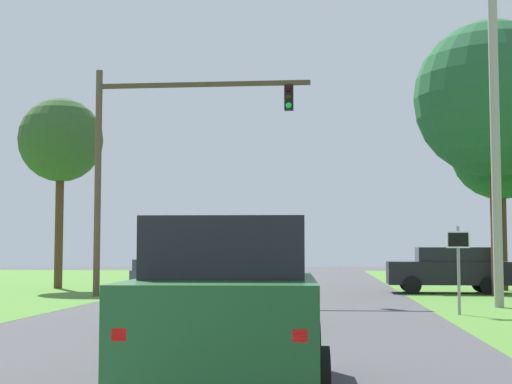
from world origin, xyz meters
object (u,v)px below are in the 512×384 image
at_px(traffic_light, 151,146).
at_px(pickup_truck_lead, 203,282).
at_px(red_suv_near, 229,302).
at_px(utility_pole_right, 495,146).
at_px(extra_tree_2, 61,141).
at_px(keep_moving_sign, 458,258).
at_px(extra_tree_1, 501,150).
at_px(oak_tree_right, 493,99).
at_px(crossing_suv_far, 448,269).

bearing_deg(traffic_light, pickup_truck_lead, -71.06).
height_order(red_suv_near, pickup_truck_lead, red_suv_near).
relative_size(pickup_truck_lead, utility_pole_right, 0.59).
bearing_deg(red_suv_near, extra_tree_2, 114.16).
distance_m(red_suv_near, extra_tree_2, 26.27).
height_order(pickup_truck_lead, keep_moving_sign, keep_moving_sign).
xyz_separation_m(pickup_truck_lead, keep_moving_sign, (6.08, 3.99, 0.48)).
distance_m(red_suv_near, utility_pole_right, 15.71).
distance_m(extra_tree_1, extra_tree_2, 18.95).
bearing_deg(extra_tree_2, keep_moving_sign, -38.89).
height_order(pickup_truck_lead, extra_tree_2, extra_tree_2).
bearing_deg(extra_tree_1, keep_moving_sign, -107.44).
height_order(red_suv_near, extra_tree_1, extra_tree_1).
distance_m(utility_pole_right, extra_tree_1, 9.80).
bearing_deg(extra_tree_1, traffic_light, -158.14).
distance_m(pickup_truck_lead, oak_tree_right, 16.50).
bearing_deg(extra_tree_1, crossing_suv_far, -141.38).
distance_m(oak_tree_right, extra_tree_2, 18.27).
bearing_deg(red_suv_near, keep_moving_sign, 67.85).
height_order(crossing_suv_far, utility_pole_right, utility_pole_right).
bearing_deg(traffic_light, red_suv_near, -73.96).
height_order(red_suv_near, traffic_light, traffic_light).
xyz_separation_m(pickup_truck_lead, crossing_suv_far, (7.37, 14.14, -0.06)).
bearing_deg(pickup_truck_lead, oak_tree_right, 54.57).
height_order(traffic_light, extra_tree_1, traffic_light).
relative_size(traffic_light, extra_tree_1, 1.04).
xyz_separation_m(red_suv_near, oak_tree_right, (7.35, 19.71, 6.22)).
relative_size(traffic_light, crossing_suv_far, 1.79).
bearing_deg(pickup_truck_lead, traffic_light, 108.94).
distance_m(crossing_suv_far, extra_tree_1, 5.87).
xyz_separation_m(red_suv_near, extra_tree_2, (-10.52, 23.46, 5.40)).
bearing_deg(red_suv_near, traffic_light, 106.04).
bearing_deg(utility_pole_right, traffic_light, 160.43).
relative_size(red_suv_near, keep_moving_sign, 1.95).
height_order(pickup_truck_lead, traffic_light, traffic_light).
height_order(keep_moving_sign, extra_tree_1, extra_tree_1).
distance_m(traffic_light, oak_tree_right, 12.77).
distance_m(red_suv_near, traffic_light, 19.23).
relative_size(oak_tree_right, utility_pole_right, 1.07).
bearing_deg(extra_tree_2, oak_tree_right, -11.83).
distance_m(traffic_light, keep_moving_sign, 12.50).
xyz_separation_m(red_suv_near, pickup_truck_lead, (-1.50, 7.28, -0.07)).
bearing_deg(keep_moving_sign, traffic_light, 145.42).
height_order(pickup_truck_lead, oak_tree_right, oak_tree_right).
height_order(crossing_suv_far, extra_tree_2, extra_tree_2).
relative_size(keep_moving_sign, utility_pole_right, 0.24).
distance_m(crossing_suv_far, extra_tree_2, 17.42).
xyz_separation_m(extra_tree_1, extra_tree_2, (-18.94, 0.01, 0.64)).
distance_m(keep_moving_sign, extra_tree_1, 13.49).
relative_size(pickup_truck_lead, keep_moving_sign, 2.43).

